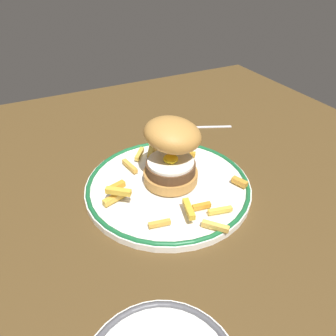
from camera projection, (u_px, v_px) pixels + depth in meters
ground_plane at (161, 205)px, 56.47cm from camera, size 115.66×109.72×4.00cm
dinner_plate at (168, 185)px, 56.66cm from camera, size 29.39×29.39×1.60cm
burger at (172, 150)px, 53.97cm from camera, size 12.95×12.48×11.88cm
fries_pile at (163, 179)px, 55.51cm from camera, size 24.12×27.10×2.81cm
spoon at (190, 126)px, 76.06cm from camera, size 12.85×6.94×0.90cm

